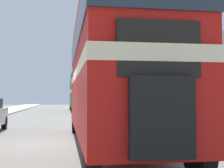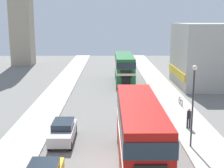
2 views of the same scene
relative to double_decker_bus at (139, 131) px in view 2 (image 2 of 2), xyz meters
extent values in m
plane|color=slate|center=(-1.51, 0.67, -2.55)|extent=(120.00, 120.00, 0.00)
cube|color=#B7B2A8|center=(5.24, 0.67, -2.49)|extent=(3.50, 120.00, 0.12)
cube|color=#B7B2A8|center=(-8.26, 0.67, -2.49)|extent=(3.50, 120.00, 0.12)
cube|color=#B2140F|center=(0.00, 0.02, -1.20)|extent=(2.38, 10.32, 1.66)
cube|color=beige|center=(0.00, 0.02, -0.22)|extent=(2.40, 10.37, 0.30)
cube|color=#B2140F|center=(0.00, 0.02, 0.83)|extent=(2.33, 10.11, 1.81)
cube|color=#232D38|center=(0.00, 0.02, 0.92)|extent=(2.40, 10.21, 0.81)
cylinder|color=black|center=(-1.05, 4.20, -2.00)|extent=(0.28, 1.09, 1.09)
cylinder|color=black|center=(1.05, 4.20, -2.00)|extent=(0.28, 1.09, 1.09)
cube|color=#1E602D|center=(0.35, 26.03, -1.24)|extent=(2.43, 10.71, 1.59)
cube|color=beige|center=(0.35, 26.03, -0.30)|extent=(2.45, 10.76, 0.29)
cube|color=#1E602D|center=(0.35, 26.03, 0.71)|extent=(2.38, 10.50, 1.73)
cube|color=#232D38|center=(0.35, 26.03, 0.80)|extent=(2.45, 10.60, 0.78)
cube|color=black|center=(0.35, 20.57, -1.32)|extent=(1.09, 0.20, 1.27)
cube|color=black|center=(0.35, 20.72, -0.24)|extent=(1.46, 0.12, 0.92)
cylinder|color=black|center=(-0.72, 21.54, -2.00)|extent=(0.28, 1.09, 1.09)
cylinder|color=black|center=(1.42, 21.54, -2.00)|extent=(0.28, 1.09, 1.09)
cylinder|color=black|center=(-0.72, 30.40, -2.00)|extent=(0.28, 1.09, 1.09)
cylinder|color=black|center=(1.42, 30.40, -2.00)|extent=(0.28, 1.09, 1.09)
cube|color=silver|center=(-5.27, 4.66, -1.88)|extent=(1.68, 4.27, 0.77)
cube|color=#232D38|center=(-5.27, 4.83, -1.25)|extent=(1.48, 2.22, 0.48)
cylinder|color=black|center=(-6.01, 2.98, -2.23)|extent=(0.20, 0.64, 0.64)
cylinder|color=black|center=(-4.53, 2.98, -2.23)|extent=(0.20, 0.64, 0.64)
cylinder|color=black|center=(-6.01, 6.35, -2.23)|extent=(0.20, 0.64, 0.64)
cylinder|color=black|center=(-4.53, 6.35, -2.23)|extent=(0.20, 0.64, 0.64)
cylinder|color=#282833|center=(4.72, 7.09, -2.01)|extent=(0.15, 0.15, 0.83)
cylinder|color=#282833|center=(4.91, 7.09, -2.01)|extent=(0.15, 0.15, 0.83)
cylinder|color=black|center=(4.82, 7.09, -1.27)|extent=(0.34, 0.34, 0.65)
sphere|color=tan|center=(4.82, 7.09, -0.84)|extent=(0.22, 0.22, 0.22)
torus|color=black|center=(5.80, 13.78, -2.07)|extent=(0.05, 0.71, 0.71)
torus|color=black|center=(5.80, 14.83, -2.07)|extent=(0.05, 0.71, 0.71)
cylinder|color=black|center=(5.80, 14.30, -1.92)|extent=(0.04, 1.06, 0.34)
cylinder|color=black|center=(5.80, 14.68, -1.86)|extent=(0.04, 0.04, 0.43)
cylinder|color=#38383D|center=(4.03, 3.32, 0.32)|extent=(0.12, 0.12, 5.50)
sphere|color=#EFEACC|center=(4.03, 3.32, 3.25)|extent=(0.36, 0.36, 0.36)
cube|color=tan|center=(-19.02, 45.18, 10.19)|extent=(4.01, 4.01, 25.47)
cube|color=gold|center=(7.51, 24.84, -0.69)|extent=(0.12, 10.08, 1.02)
camera|label=1|loc=(-1.54, -10.04, -0.97)|focal=50.00mm
camera|label=2|loc=(-1.79, -17.53, 6.49)|focal=50.00mm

